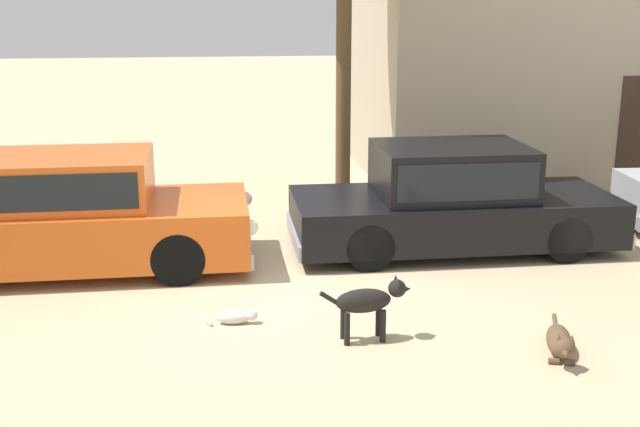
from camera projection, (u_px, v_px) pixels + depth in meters
ground_plane at (281, 292)px, 9.38m from camera, size 80.00×80.00×0.00m
parked_sedan_nearest at (75, 213)px, 10.07m from camera, size 4.50×1.82×1.48m
parked_sedan_second at (452, 198)px, 10.89m from camera, size 4.55×1.82×1.45m
stray_dog_spotted at (369, 301)px, 7.97m from camera, size 0.96×0.26×0.66m
stray_dog_tan at (560, 342)px, 7.69m from camera, size 0.44×1.04×0.36m
stray_cat at (236, 317)px, 8.46m from camera, size 0.59×0.24×0.16m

